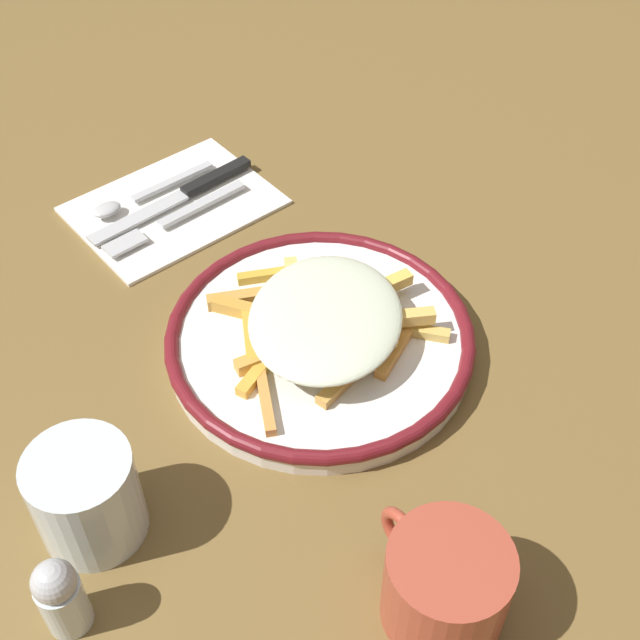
% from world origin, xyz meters
% --- Properties ---
extents(ground_plane, '(2.60, 2.60, 0.00)m').
position_xyz_m(ground_plane, '(0.00, 0.00, 0.00)').
color(ground_plane, brown).
extents(plate, '(0.29, 0.29, 0.03)m').
position_xyz_m(plate, '(0.00, 0.00, 0.01)').
color(plate, white).
rests_on(plate, ground_plane).
extents(fries_heap, '(0.22, 0.22, 0.04)m').
position_xyz_m(fries_heap, '(-0.00, -0.00, 0.04)').
color(fries_heap, gold).
rests_on(fries_heap, plate).
extents(napkin, '(0.17, 0.22, 0.01)m').
position_xyz_m(napkin, '(0.27, 0.01, 0.00)').
color(napkin, white).
rests_on(napkin, ground_plane).
extents(fork, '(0.03, 0.18, 0.01)m').
position_xyz_m(fork, '(0.24, 0.02, 0.01)').
color(fork, silver).
rests_on(fork, napkin).
extents(knife, '(0.04, 0.21, 0.01)m').
position_xyz_m(knife, '(0.27, -0.01, 0.01)').
color(knife, black).
rests_on(knife, napkin).
extents(spoon, '(0.03, 0.15, 0.01)m').
position_xyz_m(spoon, '(0.29, 0.04, 0.01)').
color(spoon, silver).
rests_on(spoon, napkin).
extents(water_glass, '(0.08, 0.08, 0.09)m').
position_xyz_m(water_glass, '(-0.05, 0.25, 0.04)').
color(water_glass, silver).
rests_on(water_glass, ground_plane).
extents(coffee_mug, '(0.12, 0.09, 0.08)m').
position_xyz_m(coffee_mug, '(-0.26, 0.08, 0.04)').
color(coffee_mug, '#AB4430').
rests_on(coffee_mug, ground_plane).
extents(salt_shaker, '(0.03, 0.03, 0.07)m').
position_xyz_m(salt_shaker, '(-0.11, 0.30, 0.04)').
color(salt_shaker, silver).
rests_on(salt_shaker, ground_plane).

